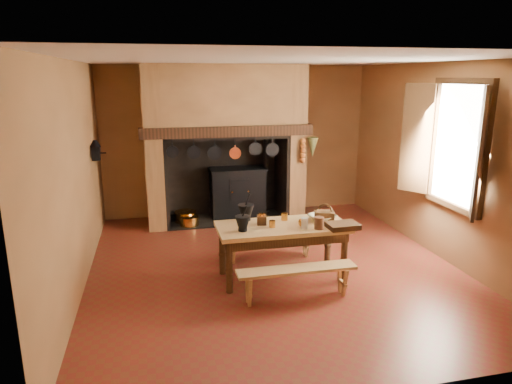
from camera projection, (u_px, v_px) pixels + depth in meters
floor at (273, 267)px, 6.42m from camera, size 5.50×5.50×0.00m
ceiling at (275, 60)px, 5.72m from camera, size 5.50×5.50×0.00m
back_wall at (237, 141)px, 8.66m from camera, size 5.00×0.02×2.80m
wall_left at (75, 178)px, 5.53m from camera, size 0.02×5.50×2.80m
wall_right at (441, 162)px, 6.60m from camera, size 0.02×5.50×2.80m
wall_front at (367, 240)px, 3.47m from camera, size 5.00×0.02×2.80m
chimney_breast at (224, 122)px, 8.08m from camera, size 2.95×0.96×2.80m
iron_range at (238, 191)px, 8.60m from camera, size 1.12×0.55×1.60m
hearth_pans at (186, 218)px, 8.26m from camera, size 0.51×0.62×0.20m
hanging_pans at (227, 151)px, 7.71m from camera, size 1.92×0.29×0.27m
onion_string at (303, 151)px, 7.99m from camera, size 0.12×0.10×0.46m
herb_bunch at (313, 147)px, 8.02m from camera, size 0.20×0.20×0.35m
window at (451, 145)px, 6.12m from camera, size 0.39×1.75×1.76m
wall_coffee_mill at (96, 149)px, 6.99m from camera, size 0.23×0.16×0.31m
work_table at (282, 233)px, 5.93m from camera, size 1.69×0.75×0.73m
bench_front at (297, 276)px, 5.41m from camera, size 1.44×0.25×0.41m
bench_back at (270, 241)px, 6.62m from camera, size 1.35×0.24×0.38m
mortar_large at (246, 211)px, 6.06m from camera, size 0.22×0.22×0.37m
mortar_small at (243, 223)px, 5.65m from camera, size 0.19×0.19×0.33m
coffee_grinder at (262, 219)px, 5.90m from camera, size 0.17×0.14×0.18m
brass_mug_a at (272, 224)px, 5.80m from camera, size 0.08×0.08×0.09m
brass_mug_b at (284, 217)px, 6.08m from camera, size 0.10×0.10×0.10m
mixing_bowl at (322, 218)px, 6.06m from camera, size 0.45×0.45×0.08m
stoneware_crock at (319, 223)px, 5.73m from camera, size 0.15×0.15×0.16m
glass_jar at (305, 223)px, 5.74m from camera, size 0.11×0.11×0.14m
wicker_basket at (324, 216)px, 6.01m from camera, size 0.30×0.25×0.24m
wooden_tray at (343, 226)px, 5.76m from camera, size 0.40×0.29×0.07m
brass_cup at (303, 223)px, 5.83m from camera, size 0.13×0.13×0.09m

